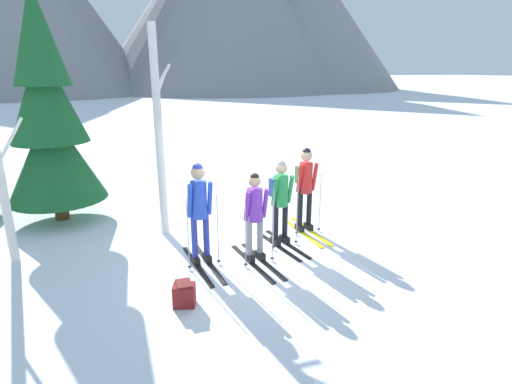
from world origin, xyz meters
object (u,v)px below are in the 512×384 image
skier_in_blue (199,207)px  skier_in_red (305,185)px  skier_in_purple (255,215)px  skier_in_green (280,198)px  pine_tree_near (48,118)px  backpack_on_snow_front (184,294)px  birch_tree_slender (159,133)px

skier_in_blue → skier_in_red: skier_in_blue is taller
skier_in_purple → skier_in_red: 1.83m
skier_in_red → skier_in_green: bearing=-147.4°
pine_tree_near → backpack_on_snow_front: pine_tree_near is taller
skier_in_blue → skier_in_green: bearing=11.1°
skier_in_red → pine_tree_near: bearing=153.9°
skier_in_blue → pine_tree_near: bearing=128.6°
skier_in_green → skier_in_red: bearing=32.6°
pine_tree_near → backpack_on_snow_front: 5.55m
pine_tree_near → backpack_on_snow_front: (2.13, -4.64, -2.17)m
skier_in_green → skier_in_purple: bearing=-141.6°
skier_in_purple → birch_tree_slender: bearing=126.8°
backpack_on_snow_front → skier_in_blue: bearing=68.5°
skier_in_purple → birch_tree_slender: size_ratio=0.40×
skier_in_blue → birch_tree_slender: size_ratio=0.44×
pine_tree_near → birch_tree_slender: size_ratio=1.21×
skier_in_purple → backpack_on_snow_front: bearing=-143.8°
birch_tree_slender → backpack_on_snow_front: birch_tree_slender is taller
pine_tree_near → skier_in_green: bearing=-34.6°
skier_in_green → birch_tree_slender: (-2.13, 1.30, 1.19)m
birch_tree_slender → skier_in_green: bearing=-31.5°
skier_in_blue → skier_in_purple: (0.96, -0.24, -0.16)m
skier_in_blue → skier_in_purple: skier_in_blue is taller
skier_in_blue → skier_in_green: skier_in_blue is taller
skier_in_red → backpack_on_snow_front: size_ratio=4.83×
skier_in_red → pine_tree_near: (-5.09, 2.50, 1.32)m
birch_tree_slender → pine_tree_near: bearing=142.6°
skier_in_red → birch_tree_slender: size_ratio=0.43×
skier_in_blue → birch_tree_slender: (-0.45, 1.63, 1.10)m
skier_in_purple → birch_tree_slender: 2.66m
skier_in_green → pine_tree_near: pine_tree_near is taller
pine_tree_near → birch_tree_slender: pine_tree_near is taller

